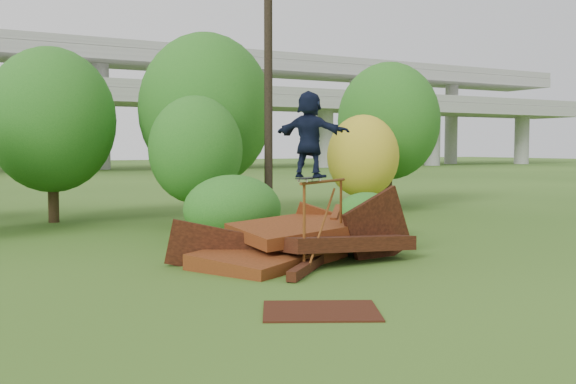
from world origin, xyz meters
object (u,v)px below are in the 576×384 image
skater (310,134)px  scrap_pile (301,244)px  flat_plate (321,311)px  utility_pole (268,85)px

skater → scrap_pile: bearing=-53.2°
skater → flat_plate: bearing=119.6°
scrap_pile → utility_pole: 8.29m
scrap_pile → flat_plate: (-1.96, -4.09, -0.39)m
skater → utility_pole: size_ratio=0.20×
scrap_pile → utility_pole: utility_pole is taller
flat_plate → utility_pole: size_ratio=0.20×
flat_plate → utility_pole: (4.48, 10.75, 4.65)m
skater → flat_plate: 4.48m
skater → flat_plate: size_ratio=0.99×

